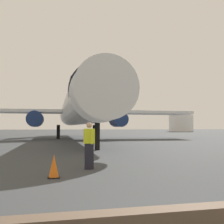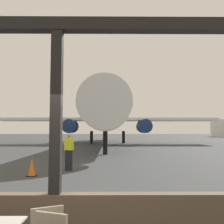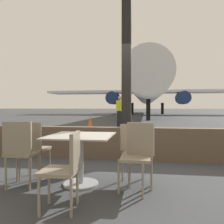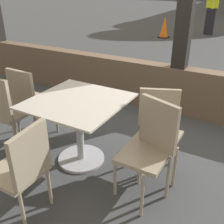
{
  "view_description": "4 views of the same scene",
  "coord_description": "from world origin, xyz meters",
  "px_view_note": "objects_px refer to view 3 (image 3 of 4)",
  "views": [
    {
      "loc": [
        -2.16,
        -2.62,
        1.57
      ],
      "look_at": [
        1.21,
        12.93,
        2.47
      ],
      "focal_mm": 41.89,
      "sensor_mm": 36.0,
      "label": 1
    },
    {
      "loc": [
        1.0,
        -4.57,
        1.84
      ],
      "look_at": [
        1.15,
        14.4,
        3.29
      ],
      "focal_mm": 39.7,
      "sensor_mm": 36.0,
      "label": 2
    },
    {
      "loc": [
        0.42,
        -5.06,
        1.15
      ],
      "look_at": [
        -0.09,
        -1.54,
        1.08
      ],
      "focal_mm": 37.24,
      "sensor_mm": 36.0,
      "label": 3
    },
    {
      "loc": [
        0.98,
        -3.69,
        1.82
      ],
      "look_at": [
        -0.19,
        -1.63,
        0.64
      ],
      "focal_mm": 42.16,
      "sensor_mm": 36.0,
      "label": 4
    }
  ],
  "objects_px": {
    "cafe_chair_window_right": "(138,151)",
    "cafe_chair_aisle_right": "(66,164)",
    "traffic_cone": "(90,124)",
    "cafe_chair_window_left": "(20,148)",
    "cafe_chair_side_extra": "(32,145)",
    "airplane": "(147,89)",
    "cafe_chair_aisle_left": "(135,147)",
    "dining_table": "(81,152)",
    "ground_crew_worker": "(120,112)"
  },
  "relations": [
    {
      "from": "airplane",
      "to": "traffic_cone",
      "type": "relative_size",
      "value": 51.44
    },
    {
      "from": "cafe_chair_aisle_left",
      "to": "airplane",
      "type": "bearing_deg",
      "value": 89.32
    },
    {
      "from": "cafe_chair_side_extra",
      "to": "airplane",
      "type": "distance_m",
      "value": 31.67
    },
    {
      "from": "traffic_cone",
      "to": "cafe_chair_window_right",
      "type": "bearing_deg",
      "value": -71.58
    },
    {
      "from": "cafe_chair_window_right",
      "to": "traffic_cone",
      "type": "relative_size",
      "value": 1.29
    },
    {
      "from": "cafe_chair_side_extra",
      "to": "traffic_cone",
      "type": "xyz_separation_m",
      "value": [
        -0.84,
        7.31,
        -0.21
      ]
    },
    {
      "from": "cafe_chair_window_right",
      "to": "airplane",
      "type": "height_order",
      "value": "airplane"
    },
    {
      "from": "dining_table",
      "to": "cafe_chair_aisle_left",
      "type": "height_order",
      "value": "cafe_chair_aisle_left"
    },
    {
      "from": "dining_table",
      "to": "cafe_chair_window_left",
      "type": "height_order",
      "value": "cafe_chair_window_left"
    },
    {
      "from": "cafe_chair_window_left",
      "to": "ground_crew_worker",
      "type": "bearing_deg",
      "value": 87.4
    },
    {
      "from": "dining_table",
      "to": "ground_crew_worker",
      "type": "bearing_deg",
      "value": 92.54
    },
    {
      "from": "cafe_chair_aisle_right",
      "to": "traffic_cone",
      "type": "height_order",
      "value": "cafe_chair_aisle_right"
    },
    {
      "from": "cafe_chair_window_left",
      "to": "cafe_chair_side_extra",
      "type": "bearing_deg",
      "value": 91.57
    },
    {
      "from": "cafe_chair_window_left",
      "to": "traffic_cone",
      "type": "height_order",
      "value": "cafe_chair_window_left"
    },
    {
      "from": "cafe_chair_aisle_left",
      "to": "traffic_cone",
      "type": "relative_size",
      "value": 1.22
    },
    {
      "from": "cafe_chair_window_left",
      "to": "dining_table",
      "type": "bearing_deg",
      "value": 18.57
    },
    {
      "from": "dining_table",
      "to": "airplane",
      "type": "relative_size",
      "value": 0.03
    },
    {
      "from": "cafe_chair_side_extra",
      "to": "airplane",
      "type": "height_order",
      "value": "airplane"
    },
    {
      "from": "ground_crew_worker",
      "to": "cafe_chair_aisle_left",
      "type": "bearing_deg",
      "value": -82.2
    },
    {
      "from": "cafe_chair_aisle_right",
      "to": "cafe_chair_side_extra",
      "type": "distance_m",
      "value": 1.32
    },
    {
      "from": "dining_table",
      "to": "cafe_chair_aisle_left",
      "type": "distance_m",
      "value": 0.83
    },
    {
      "from": "cafe_chair_aisle_right",
      "to": "cafe_chair_side_extra",
      "type": "bearing_deg",
      "value": 133.08
    },
    {
      "from": "cafe_chair_window_left",
      "to": "traffic_cone",
      "type": "distance_m",
      "value": 7.74
    },
    {
      "from": "cafe_chair_side_extra",
      "to": "traffic_cone",
      "type": "distance_m",
      "value": 7.37
    },
    {
      "from": "cafe_chair_window_left",
      "to": "cafe_chair_aisle_left",
      "type": "bearing_deg",
      "value": 18.49
    },
    {
      "from": "dining_table",
      "to": "cafe_chair_side_extra",
      "type": "height_order",
      "value": "cafe_chair_side_extra"
    },
    {
      "from": "cafe_chair_window_right",
      "to": "cafe_chair_aisle_right",
      "type": "bearing_deg",
      "value": -135.44
    },
    {
      "from": "dining_table",
      "to": "cafe_chair_window_right",
      "type": "bearing_deg",
      "value": -7.11
    },
    {
      "from": "ground_crew_worker",
      "to": "traffic_cone",
      "type": "bearing_deg",
      "value": -131.61
    },
    {
      "from": "ground_crew_worker",
      "to": "cafe_chair_window_left",
      "type": "bearing_deg",
      "value": -92.6
    },
    {
      "from": "cafe_chair_window_left",
      "to": "cafe_chair_aisle_left",
      "type": "relative_size",
      "value": 1.08
    },
    {
      "from": "cafe_chair_window_right",
      "to": "cafe_chair_aisle_left",
      "type": "bearing_deg",
      "value": 99.42
    },
    {
      "from": "cafe_chair_aisle_right",
      "to": "traffic_cone",
      "type": "relative_size",
      "value": 1.21
    },
    {
      "from": "cafe_chair_window_left",
      "to": "cafe_chair_aisle_right",
      "type": "xyz_separation_m",
      "value": [
        0.89,
        -0.59,
        -0.05
      ]
    },
    {
      "from": "cafe_chair_aisle_left",
      "to": "ground_crew_worker",
      "type": "height_order",
      "value": "ground_crew_worker"
    },
    {
      "from": "cafe_chair_window_right",
      "to": "cafe_chair_aisle_right",
      "type": "height_order",
      "value": "cafe_chair_window_right"
    },
    {
      "from": "traffic_cone",
      "to": "cafe_chair_window_left",
      "type": "bearing_deg",
      "value": -83.66
    },
    {
      "from": "dining_table",
      "to": "traffic_cone",
      "type": "xyz_separation_m",
      "value": [
        -1.66,
        7.42,
        -0.14
      ]
    },
    {
      "from": "cafe_chair_aisle_left",
      "to": "cafe_chair_aisle_right",
      "type": "relative_size",
      "value": 1.01
    },
    {
      "from": "cafe_chair_aisle_right",
      "to": "ground_crew_worker",
      "type": "bearing_deg",
      "value": 92.8
    },
    {
      "from": "cafe_chair_side_extra",
      "to": "airplane",
      "type": "bearing_deg",
      "value": 86.41
    },
    {
      "from": "ground_crew_worker",
      "to": "traffic_cone",
      "type": "relative_size",
      "value": 2.41
    },
    {
      "from": "cafe_chair_window_right",
      "to": "traffic_cone",
      "type": "height_order",
      "value": "cafe_chair_window_right"
    },
    {
      "from": "cafe_chair_window_right",
      "to": "ground_crew_worker",
      "type": "distance_m",
      "value": 9.04
    },
    {
      "from": "cafe_chair_side_extra",
      "to": "traffic_cone",
      "type": "bearing_deg",
      "value": 96.58
    },
    {
      "from": "dining_table",
      "to": "cafe_chair_window_right",
      "type": "relative_size",
      "value": 1.0
    },
    {
      "from": "cafe_chair_window_right",
      "to": "cafe_chair_side_extra",
      "type": "xyz_separation_m",
      "value": [
        -1.66,
        0.21,
        0.0
      ]
    },
    {
      "from": "cafe_chair_aisle_left",
      "to": "dining_table",
      "type": "bearing_deg",
      "value": -161.58
    },
    {
      "from": "dining_table",
      "to": "ground_crew_worker",
      "type": "relative_size",
      "value": 0.53
    },
    {
      "from": "airplane",
      "to": "ground_crew_worker",
      "type": "bearing_deg",
      "value": -93.9
    }
  ]
}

